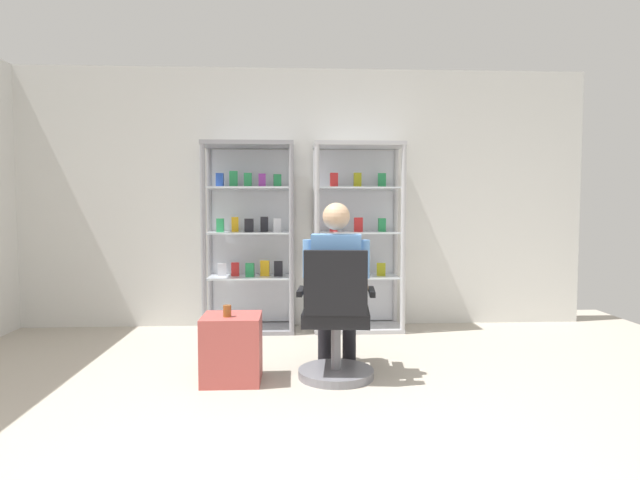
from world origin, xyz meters
name	(u,v)px	position (x,y,z in m)	size (l,w,h in m)	color
ground_plane	(314,452)	(0.00, 0.00, 0.00)	(7.20, 7.20, 0.00)	#B2A899
back_wall	(303,198)	(0.00, 3.00, 1.35)	(6.00, 0.10, 2.70)	silver
display_cabinet_left	(250,236)	(-0.55, 2.76, 0.96)	(0.90, 0.45, 1.90)	gray
display_cabinet_right	(357,236)	(0.55, 2.76, 0.96)	(0.90, 0.45, 1.90)	#B7B7BC
office_chair	(336,326)	(0.20, 1.13, 0.39)	(0.59, 0.56, 0.96)	slate
seated_shopkeeper	(336,280)	(0.22, 1.30, 0.71)	(0.52, 0.59, 1.29)	black
storage_crate	(232,348)	(-0.55, 1.14, 0.24)	(0.42, 0.38, 0.48)	#B24C47
tea_glass	(227,311)	(-0.57, 1.09, 0.52)	(0.06, 0.06, 0.08)	brown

